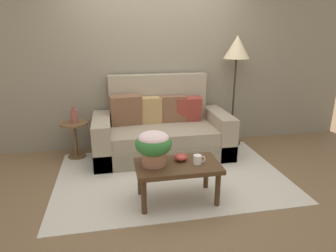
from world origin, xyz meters
TOP-DOWN VIEW (x-y plane):
  - ground_plane at (0.00, 0.00)m, footprint 14.00×14.00m
  - wall_back at (0.00, 1.28)m, footprint 6.40×0.12m
  - area_rug at (0.00, 0.06)m, footprint 2.80×1.88m
  - couch at (0.00, 0.80)m, footprint 1.93×0.92m
  - coffee_table at (-0.04, -0.50)m, footprint 0.88×0.49m
  - side_table at (-1.22, 0.90)m, footprint 0.39×0.39m
  - floor_lamp at (1.18, 0.98)m, footprint 0.38×0.38m
  - potted_plant at (-0.29, -0.46)m, footprint 0.37×0.37m
  - coffee_mug at (0.16, -0.53)m, footprint 0.13×0.09m
  - snack_bowl at (0.01, -0.42)m, footprint 0.14×0.14m
  - table_vase at (-1.20, 0.88)m, footprint 0.09×0.09m

SIDE VIEW (x-z plane):
  - ground_plane at x=0.00m, z-range 0.00..0.00m
  - area_rug at x=0.00m, z-range 0.00..0.01m
  - couch at x=0.00m, z-range -0.23..0.91m
  - coffee_table at x=-0.04m, z-range 0.15..0.58m
  - side_table at x=-1.22m, z-range 0.10..0.63m
  - snack_bowl at x=0.01m, z-range 0.43..0.50m
  - coffee_mug at x=0.16m, z-range 0.43..0.52m
  - table_vase at x=-1.20m, z-range 0.50..0.75m
  - potted_plant at x=-0.29m, z-range 0.47..0.82m
  - wall_back at x=0.00m, z-range 0.00..2.73m
  - floor_lamp at x=1.18m, z-range 0.58..2.27m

